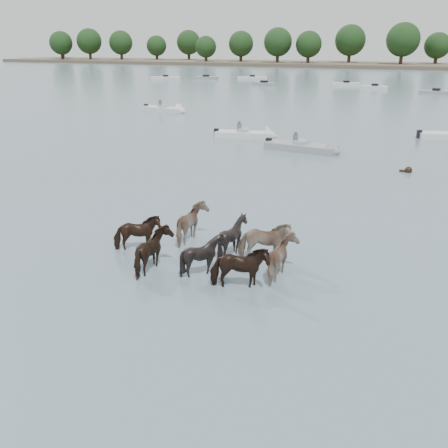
% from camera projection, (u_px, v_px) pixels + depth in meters
% --- Properties ---
extents(ground, '(400.00, 400.00, 0.00)m').
position_uv_depth(ground, '(259.00, 272.00, 16.86)').
color(ground, slate).
rests_on(ground, ground).
extents(shoreline, '(160.00, 30.00, 1.00)m').
position_uv_depth(shoreline, '(214.00, 62.00, 172.34)').
color(shoreline, '#4C4233').
rests_on(shoreline, ground).
extents(pony_herd, '(7.40, 4.88, 1.55)m').
position_uv_depth(pony_herd, '(213.00, 246.00, 17.39)').
color(pony_herd, black).
rests_on(pony_herd, ground).
extents(swimming_pony, '(0.72, 0.44, 0.44)m').
position_uv_depth(swimming_pony, '(408.00, 170.00, 29.71)').
color(swimming_pony, black).
rests_on(swimming_pony, ground).
extents(motorboat_a, '(5.18, 2.61, 1.92)m').
position_uv_depth(motorboat_a, '(253.00, 135.00, 40.21)').
color(motorboat_a, silver).
rests_on(motorboat_a, ground).
extents(motorboat_b, '(5.72, 2.36, 1.92)m').
position_uv_depth(motorboat_b, '(311.00, 148.00, 35.17)').
color(motorboat_b, gray).
rests_on(motorboat_b, ground).
extents(motorboat_f, '(5.74, 2.50, 1.92)m').
position_uv_depth(motorboat_f, '(169.00, 110.00, 54.92)').
color(motorboat_f, silver).
rests_on(motorboat_f, ground).
extents(distant_flotilla, '(105.81, 27.56, 0.93)m').
position_uv_depth(distant_flotilla, '(417.00, 87.00, 82.53)').
color(distant_flotilla, silver).
rests_on(distant_flotilla, ground).
extents(treeline, '(144.32, 23.47, 12.41)m').
position_uv_depth(treeline, '(222.00, 43.00, 168.10)').
color(treeline, '#382619').
rests_on(treeline, ground).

